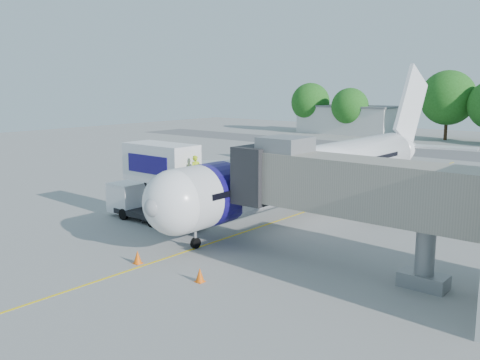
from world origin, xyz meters
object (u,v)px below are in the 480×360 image
Objects in this scene: jet_bridge at (341,186)px; ground_tug at (103,272)px; aircraft at (320,170)px; catering_hiloader at (155,183)px.

jet_bridge is 12.43m from ground_tug.
aircraft reaches higher than ground_tug.
jet_bridge is at bearing 32.78° from ground_tug.
catering_hiloader is at bearing 105.78° from ground_tug.
catering_hiloader reaches higher than ground_tug.
catering_hiloader is 12.21m from ground_tug.
jet_bridge reaches higher than catering_hiloader.
ground_tug is at bearing -126.01° from jet_bridge.
aircraft is 4.44× the size of catering_hiloader.
ground_tug is (7.25, -9.63, -1.97)m from catering_hiloader.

